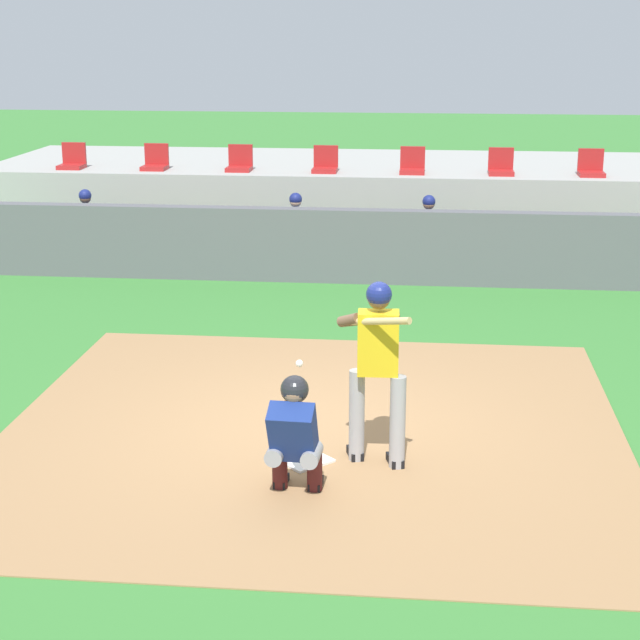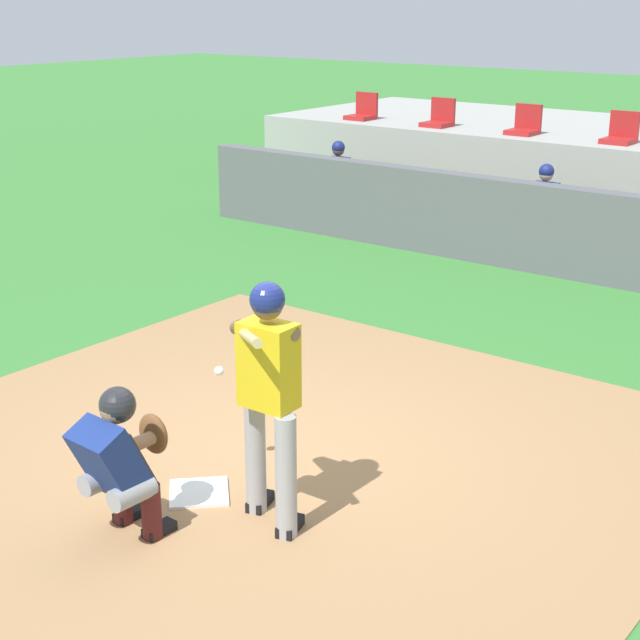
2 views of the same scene
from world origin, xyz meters
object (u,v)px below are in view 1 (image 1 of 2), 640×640
object	(u,v)px
catcher_crouched	(294,431)
dugout_player_1	(295,230)
dugout_player_0	(85,226)
stadium_seat_6	(591,168)
stadium_seat_5	(501,167)
stadium_seat_2	(240,163)
stadium_seat_0	(73,161)
stadium_seat_3	(325,165)
stadium_seat_4	(412,166)
home_plate	(304,459)
dugout_player_2	(428,233)
stadium_seat_1	(155,162)
batter_at_plate	(377,362)

from	to	relation	value
catcher_crouched	dugout_player_1	size ratio (longest dim) A/B	1.11
dugout_player_0	stadium_seat_6	size ratio (longest dim) A/B	2.71
catcher_crouched	stadium_seat_5	size ratio (longest dim) A/B	3.00
stadium_seat_2	stadium_seat_5	bearing A→B (deg)	0.00
catcher_crouched	stadium_seat_0	world-z (taller)	stadium_seat_0
stadium_seat_3	dugout_player_1	bearing A→B (deg)	-98.86
stadium_seat_2	stadium_seat_4	size ratio (longest dim) A/B	1.00
dugout_player_1	stadium_seat_0	world-z (taller)	stadium_seat_0
stadium_seat_5	stadium_seat_6	size ratio (longest dim) A/B	1.00
stadium_seat_6	home_plate	bearing A→B (deg)	-111.76
dugout_player_2	stadium_seat_4	size ratio (longest dim) A/B	2.71
home_plate	dugout_player_2	world-z (taller)	dugout_player_2
stadium_seat_0	stadium_seat_6	world-z (taller)	same
catcher_crouched	stadium_seat_3	bearing A→B (deg)	94.28
catcher_crouched	stadium_seat_1	size ratio (longest dim) A/B	3.00
stadium_seat_0	stadium_seat_1	bearing A→B (deg)	0.00
stadium_seat_0	batter_at_plate	bearing A→B (deg)	-57.88
home_plate	dugout_player_2	xyz separation A→B (m)	(1.14, 8.14, 0.65)
dugout_player_0	stadium_seat_6	xyz separation A→B (m)	(8.90, 2.03, 0.86)
stadium_seat_2	home_plate	bearing A→B (deg)	-76.53
stadium_seat_1	stadium_seat_6	size ratio (longest dim) A/B	1.00
stadium_seat_5	dugout_player_2	bearing A→B (deg)	-122.60
home_plate	stadium_seat_4	distance (m)	10.32
stadium_seat_0	stadium_seat_5	bearing A→B (deg)	0.00
dugout_player_2	stadium_seat_4	bearing A→B (deg)	99.04
dugout_player_2	dugout_player_1	bearing A→B (deg)	180.00
stadium_seat_3	stadium_seat_5	bearing A→B (deg)	0.00
stadium_seat_3	stadium_seat_4	distance (m)	1.62
stadium_seat_0	stadium_seat_6	bearing A→B (deg)	0.00
stadium_seat_4	stadium_seat_6	bearing A→B (deg)	0.00
home_plate	dugout_player_0	bearing A→B (deg)	120.68
stadium_seat_6	dugout_player_2	bearing A→B (deg)	-145.19
catcher_crouched	dugout_player_0	distance (m)	10.10
dugout_player_2	stadium_seat_5	size ratio (longest dim) A/B	2.71
stadium_seat_1	stadium_seat_4	world-z (taller)	same
stadium_seat_0	stadium_seat_4	world-z (taller)	same
stadium_seat_5	home_plate	bearing A→B (deg)	-103.47
catcher_crouched	dugout_player_2	world-z (taller)	dugout_player_2
dugout_player_1	dugout_player_2	world-z (taller)	same
stadium_seat_2	dugout_player_1	bearing A→B (deg)	-57.27
dugout_player_0	dugout_player_1	xyz separation A→B (m)	(3.70, 0.00, 0.00)
dugout_player_1	stadium_seat_4	world-z (taller)	stadium_seat_4
home_plate	stadium_seat_1	size ratio (longest dim) A/B	0.92
batter_at_plate	stadium_seat_4	distance (m)	10.17
dugout_player_0	stadium_seat_0	distance (m)	2.37
home_plate	dugout_player_2	distance (m)	8.25
dugout_player_2	stadium_seat_4	xyz separation A→B (m)	(-0.32, 2.03, 0.86)
home_plate	batter_at_plate	size ratio (longest dim) A/B	0.24
stadium_seat_0	stadium_seat_5	xyz separation A→B (m)	(8.12, 0.00, 0.00)
dugout_player_0	stadium_seat_0	size ratio (longest dim) A/B	2.71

